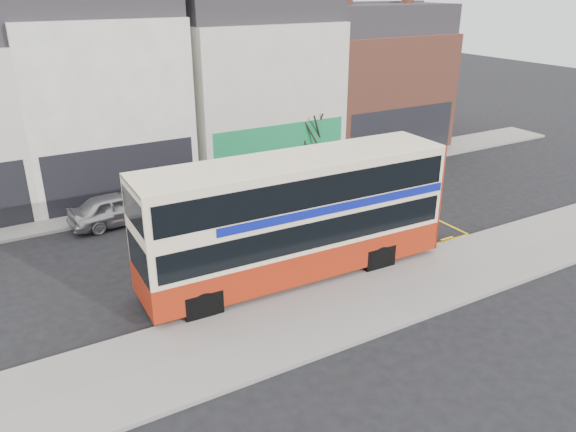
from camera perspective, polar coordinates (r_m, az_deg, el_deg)
ground at (r=22.38m, az=5.40°, el=-5.57°), size 120.00×120.00×0.00m
pavement at (r=20.77m, az=9.10°, el=-7.94°), size 40.00×4.00×0.15m
kerb at (r=22.08m, az=5.97°, el=-5.79°), size 40.00×0.15×0.15m
far_pavement at (r=31.16m, az=-6.32°, el=2.87°), size 50.00×3.00×0.15m
road_markings at (r=23.54m, az=3.16°, el=-3.99°), size 14.00×3.40×0.01m
terrace_left at (r=31.95m, az=-19.02°, el=12.04°), size 8.00×8.01×11.80m
terrace_green_shop at (r=34.86m, az=-4.06°, el=13.56°), size 9.00×8.01×11.30m
terrace_right at (r=39.69m, az=8.03°, el=13.78°), size 9.00×8.01×10.30m
double_decker_bus at (r=20.90m, az=0.84°, el=-0.02°), size 11.94×3.06×4.74m
bus_stop_post at (r=18.71m, az=-8.76°, el=-5.44°), size 0.68×0.14×2.75m
car_silver at (r=27.47m, az=-16.90°, el=0.77°), size 4.63×2.21×1.53m
car_grey at (r=28.78m, az=-7.84°, el=2.27°), size 3.91×1.62×1.26m
car_white at (r=31.99m, az=5.71°, el=4.60°), size 5.15×3.11×1.40m
street_tree_right at (r=33.14m, az=2.23°, el=9.64°), size 2.11×2.11×4.55m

